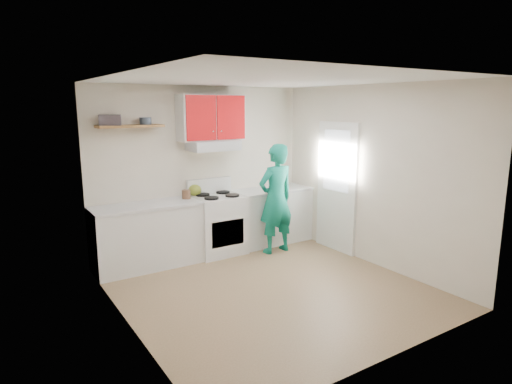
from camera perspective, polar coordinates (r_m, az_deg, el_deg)
floor at (r=5.73m, az=1.77°, el=-12.43°), size 3.80×3.80×0.00m
ceiling at (r=5.26m, az=1.95°, el=14.49°), size 3.60×3.80×0.04m
back_wall at (r=6.97m, az=-7.10°, el=2.90°), size 3.60×0.04×2.60m
front_wall at (r=3.97m, az=17.71°, el=-3.92°), size 3.60×0.04×2.60m
left_wall at (r=4.58m, az=-16.98°, el=-1.89°), size 0.04×3.80×2.60m
right_wall at (r=6.53m, az=14.96°, el=2.04°), size 0.04×3.80×2.60m
door at (r=7.04m, az=10.50°, el=0.61°), size 0.05×0.85×2.05m
door_glass at (r=6.95m, az=10.47°, el=4.03°), size 0.01×0.55×0.95m
counter_left at (r=6.49m, az=-14.05°, el=-5.66°), size 1.52×0.60×0.90m
counter_right at (r=7.45m, az=2.00°, el=-3.14°), size 1.32×0.60×0.90m
stove at (r=6.90m, az=-5.00°, el=-4.27°), size 0.76×0.65×0.92m
range_hood at (r=6.77m, az=-5.60°, el=6.06°), size 0.76×0.44×0.15m
upper_cabinets at (r=6.79m, az=-5.88°, el=9.67°), size 1.02×0.33×0.70m
shelf at (r=6.34m, az=-16.13°, el=8.27°), size 0.90×0.30×0.04m
books at (r=6.26m, az=-18.53°, el=8.92°), size 0.33×0.28×0.14m
tin at (r=6.40m, az=-14.26°, el=9.00°), size 0.18×0.18×0.10m
kettle at (r=6.84m, az=-8.00°, el=0.24°), size 0.22×0.22×0.18m
crock at (r=6.64m, az=-9.11°, el=-0.40°), size 0.15×0.15×0.15m
cutting_board at (r=7.12m, az=-0.86°, el=-0.03°), size 0.35×0.29×0.02m
silicone_mat at (r=7.49m, az=4.05°, el=0.46°), size 0.29×0.25×0.01m
person at (r=6.83m, az=2.62°, el=-0.90°), size 0.65×0.44×1.73m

